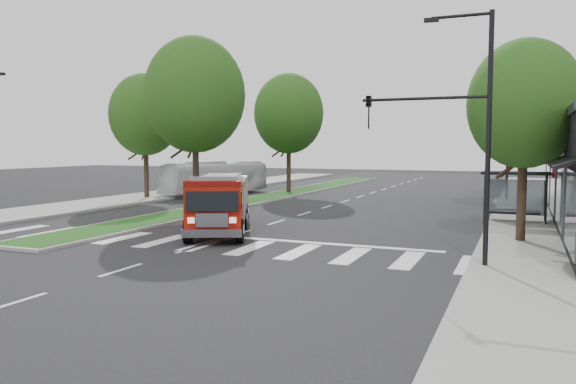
% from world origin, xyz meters
% --- Properties ---
extents(ground, '(140.00, 140.00, 0.00)m').
position_xyz_m(ground, '(0.00, 0.00, 0.00)').
color(ground, black).
rests_on(ground, ground).
extents(sidewalk_right, '(5.00, 80.00, 0.15)m').
position_xyz_m(sidewalk_right, '(12.50, 10.00, 0.07)').
color(sidewalk_right, gray).
rests_on(sidewalk_right, ground).
extents(sidewalk_left, '(5.00, 80.00, 0.15)m').
position_xyz_m(sidewalk_left, '(-14.50, 10.00, 0.07)').
color(sidewalk_left, gray).
rests_on(sidewalk_left, ground).
extents(median, '(3.00, 50.00, 0.15)m').
position_xyz_m(median, '(-6.00, 18.00, 0.08)').
color(median, gray).
rests_on(median, ground).
extents(bus_shelter, '(3.20, 1.60, 2.61)m').
position_xyz_m(bus_shelter, '(11.20, 8.15, 2.04)').
color(bus_shelter, black).
rests_on(bus_shelter, ground).
extents(tree_right_near, '(4.40, 4.40, 8.05)m').
position_xyz_m(tree_right_near, '(11.50, 2.00, 5.51)').
color(tree_right_near, black).
rests_on(tree_right_near, ground).
extents(tree_right_mid, '(5.60, 5.60, 9.72)m').
position_xyz_m(tree_right_mid, '(11.50, 14.00, 6.49)').
color(tree_right_mid, black).
rests_on(tree_right_mid, ground).
extents(tree_right_far, '(5.00, 5.00, 8.73)m').
position_xyz_m(tree_right_far, '(11.50, 24.00, 5.84)').
color(tree_right_far, black).
rests_on(tree_right_far, ground).
extents(tree_median_near, '(5.80, 5.80, 10.16)m').
position_xyz_m(tree_median_near, '(-6.00, 6.00, 6.81)').
color(tree_median_near, black).
rests_on(tree_median_near, ground).
extents(tree_median_far, '(5.60, 5.60, 9.72)m').
position_xyz_m(tree_median_far, '(-6.00, 20.00, 6.49)').
color(tree_median_far, black).
rests_on(tree_median_far, ground).
extents(tree_left_mid, '(5.20, 5.20, 9.16)m').
position_xyz_m(tree_left_mid, '(-14.00, 12.00, 6.16)').
color(tree_left_mid, black).
rests_on(tree_left_mid, ground).
extents(streetlight_right_near, '(4.08, 0.22, 8.00)m').
position_xyz_m(streetlight_right_near, '(9.61, -3.50, 4.67)').
color(streetlight_right_near, black).
rests_on(streetlight_right_near, ground).
extents(streetlight_right_far, '(2.11, 0.20, 8.00)m').
position_xyz_m(streetlight_right_far, '(10.35, 20.00, 4.48)').
color(streetlight_right_far, black).
rests_on(streetlight_right_far, ground).
extents(fire_engine, '(5.30, 7.94, 2.67)m').
position_xyz_m(fire_engine, '(-1.06, 0.09, 1.28)').
color(fire_engine, '#660C05').
rests_on(fire_engine, ground).
extents(city_bus, '(5.27, 9.86, 2.69)m').
position_xyz_m(city_bus, '(-11.18, 17.16, 1.34)').
color(city_bus, silver).
rests_on(city_bus, ground).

